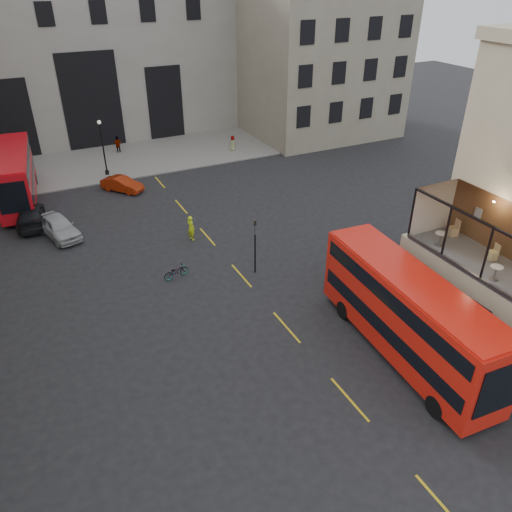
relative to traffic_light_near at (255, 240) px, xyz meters
name	(u,v)px	position (x,y,z in m)	size (l,w,h in m)	color
ground	(383,385)	(1.00, -12.00, -2.42)	(140.00, 140.00, 0.00)	black
host_frontage	(490,312)	(7.50, -12.00, -0.17)	(3.00, 11.00, 4.50)	#C3B192
cafe_floor	(501,274)	(7.50, -12.00, 2.12)	(3.00, 10.00, 0.10)	slate
gateway	(76,51)	(-4.00, 35.99, 6.96)	(35.00, 10.60, 18.00)	#9B9891
building_right	(310,36)	(21.00, 27.97, 7.97)	(16.60, 18.60, 20.00)	gray
pavement_far	(99,162)	(-5.00, 26.00, -2.36)	(40.00, 12.00, 0.12)	slate
traffic_light_near	(255,240)	(0.00, 0.00, 0.00)	(0.16, 0.20, 3.80)	black
traffic_light_far	(3,190)	(-14.00, 16.00, 0.00)	(0.16, 0.20, 3.80)	black
street_lamp_b	(104,151)	(-5.00, 22.00, -0.03)	(0.36, 0.36, 5.33)	black
bus_near	(408,312)	(3.34, -10.47, 0.20)	(3.41, 11.84, 4.67)	red
bus_far	(15,174)	(-12.89, 19.09, 0.08)	(3.55, 11.36, 4.46)	red
car_a	(59,227)	(-10.82, 11.01, -1.62)	(1.89, 4.71, 1.60)	#AAAEB2
car_b	(122,184)	(-4.57, 17.55, -1.78)	(1.36, 3.89, 1.28)	#922209
car_c	(31,215)	(-12.51, 14.10, -1.67)	(2.12, 5.22, 1.52)	black
bicycle	(176,271)	(-4.87, 1.69, -1.96)	(0.61, 1.75, 0.92)	gray
cyclist	(191,228)	(-2.19, 6.17, -1.47)	(0.69, 0.46, 1.90)	#C7EC18
pedestrian_a	(37,215)	(-12.06, 13.76, -1.56)	(0.85, 0.66, 1.74)	gray
pedestrian_b	(27,160)	(-11.57, 27.90, -1.65)	(1.00, 0.57, 1.54)	gray
pedestrian_c	(118,145)	(-2.48, 28.00, -1.51)	(1.07, 0.45, 1.83)	gray
pedestrian_d	(233,144)	(8.80, 23.21, -1.58)	(0.83, 0.54, 1.70)	gray
cafe_table_mid	(496,271)	(6.72, -12.20, 2.66)	(0.58, 0.58, 0.73)	silver
cafe_table_far	(440,237)	(6.81, -8.50, 2.67)	(0.60, 0.60, 0.75)	beige
cafe_chair_c	(492,255)	(8.16, -10.80, 2.43)	(0.51, 0.51, 0.86)	#D6BC7B
cafe_chair_d	(453,231)	(8.32, -7.97, 2.46)	(0.56, 0.56, 0.95)	tan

